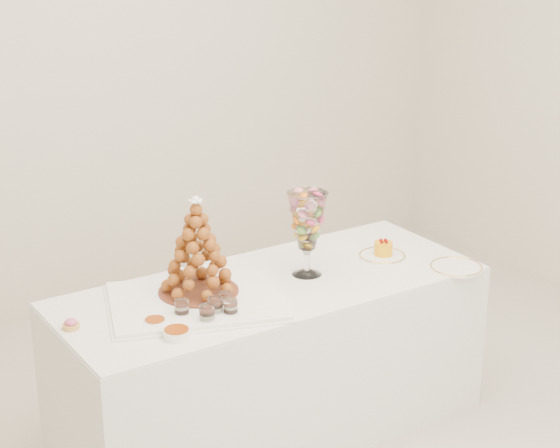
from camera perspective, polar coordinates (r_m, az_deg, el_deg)
room_walls at (r=3.27m, az=2.50°, el=12.54°), size 4.54×4.04×2.82m
buffet_table at (r=3.96m, az=-0.59°, el=-8.16°), size 1.78×0.72×0.68m
lace_tray at (r=3.65m, az=-5.13°, el=-4.73°), size 0.78×0.68×0.02m
macaron_vase at (r=3.83m, az=1.67°, el=0.14°), size 0.16×0.16×0.36m
cake_plate at (r=4.11m, az=6.25°, el=-1.97°), size 0.21×0.21×0.01m
spare_plate at (r=4.04m, az=10.69°, el=-2.62°), size 0.23×0.23×0.01m
pink_tart at (r=3.52m, az=-12.62°, el=-6.00°), size 0.06×0.06×0.04m
verrine_a at (r=3.53m, az=-6.01°, el=-5.19°), size 0.06×0.06×0.07m
verrine_b at (r=3.53m, az=-3.96°, el=-5.09°), size 0.07×0.07×0.08m
verrine_c at (r=3.60m, az=-3.36°, el=-4.66°), size 0.06×0.06×0.07m
verrine_d at (r=3.47m, az=-4.47°, el=-5.55°), size 0.07×0.07×0.08m
verrine_e at (r=3.52m, az=-3.03°, el=-5.18°), size 0.06×0.06×0.07m
ramekin_back at (r=3.49m, az=-7.63°, el=-6.00°), size 0.08×0.08×0.03m
ramekin_front at (r=3.39m, az=-6.32°, el=-6.67°), size 0.10×0.10×0.03m
croquembouche at (r=3.63m, az=-5.07°, el=-1.36°), size 0.32×0.32×0.40m
mousse_cake at (r=4.11m, az=6.32°, el=-1.48°), size 0.08×0.08×0.07m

